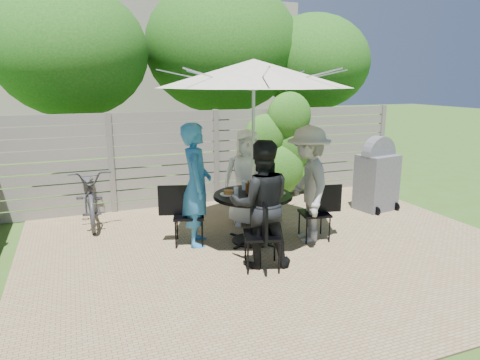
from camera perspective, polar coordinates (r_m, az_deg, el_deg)
name	(u,v)px	position (r m, az deg, el deg)	size (l,w,h in m)	color
backyard_envelope	(152,74)	(15.46, -11.68, 13.70)	(60.00, 60.00, 5.00)	#37571B
patio_table	(253,209)	(6.40, 1.71, -3.86)	(1.42, 1.42, 0.76)	black
umbrella	(254,73)	(6.12, 1.84, 14.02)	(3.42, 3.42, 2.69)	silver
chair_back	(246,205)	(7.39, 0.74, -3.41)	(0.56, 0.74, 0.97)	black
person_back	(247,178)	(7.12, 0.88, 0.28)	(0.79, 0.52, 1.63)	white
chair_left	(188,227)	(6.44, -6.92, -6.23)	(0.70, 0.55, 0.92)	black
person_left	(196,185)	(6.25, -5.84, -0.70)	(0.67, 0.44, 1.82)	#2A75B6
chair_front	(262,249)	(5.58, 2.95, -9.14)	(0.57, 0.73, 0.95)	black
person_front	(261,204)	(5.52, 2.82, -3.28)	(0.82, 0.64, 1.68)	black
chair_right	(315,224)	(6.67, 9.98, -5.76)	(0.66, 0.49, 0.87)	black
person_right	(308,185)	(6.46, 9.05, -0.60)	(1.14, 0.66, 1.77)	#A0A09B
plate_back	(250,187)	(6.68, 1.33, -0.88)	(0.26, 0.26, 0.06)	white
plate_left	(229,193)	(6.30, -1.53, -1.75)	(0.26, 0.26, 0.06)	white
plate_front	(256,199)	(5.99, 2.16, -2.55)	(0.26, 0.26, 0.06)	white
plate_right	(277,192)	(6.39, 4.93, -1.58)	(0.26, 0.26, 0.06)	white
glass_back	(244,185)	(6.56, 0.53, -0.73)	(0.07, 0.07, 0.14)	silver
glass_left	(236,192)	(6.19, -0.53, -1.57)	(0.07, 0.07, 0.14)	silver
glass_front	(262,194)	(6.09, 3.02, -1.85)	(0.07, 0.07, 0.14)	silver
glass_right	(269,187)	(6.46, 3.89, -0.98)	(0.07, 0.07, 0.14)	silver
syrup_jug	(248,188)	(6.36, 1.13, -1.08)	(0.09, 0.09, 0.16)	#59280C
coffee_cup	(258,186)	(6.55, 2.35, -0.85)	(0.08, 0.08, 0.12)	#C6B293
bicycle	(91,194)	(7.78, -19.31, -1.78)	(0.66, 1.88, 0.99)	#333338
bbq_grill	(377,177)	(8.37, 17.79, 0.40)	(0.77, 0.65, 1.41)	#5E5E63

